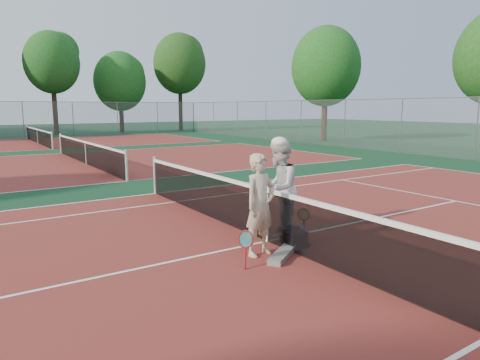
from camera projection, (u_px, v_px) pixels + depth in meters
name	position (u px, v px, depth m)	size (l,w,h in m)	color
ground	(267.00, 241.00, 8.13)	(130.00, 130.00, 0.00)	#0D311A
court_main	(267.00, 241.00, 8.13)	(23.77, 10.97, 0.01)	maroon
court_far_a	(87.00, 164.00, 19.23)	(23.77, 10.97, 0.01)	maroon
court_far_b	(38.00, 143.00, 30.34)	(23.77, 10.97, 0.01)	maroon
net_main	(268.00, 215.00, 8.04)	(0.10, 10.98, 1.02)	black
net_far_a	(86.00, 153.00, 19.15)	(0.10, 10.98, 1.02)	black
net_far_b	(38.00, 136.00, 30.26)	(0.10, 10.98, 1.02)	black
fence_back	(23.00, 120.00, 35.85)	(32.00, 0.06, 3.00)	slate
fence_right	(436.00, 127.00, 22.12)	(54.50, 0.06, 3.00)	slate
player_a	(260.00, 205.00, 7.25)	(0.64, 0.42, 1.76)	#B5A78C
player_b	(279.00, 188.00, 8.40)	(0.92, 0.72, 1.89)	silver
racket_red	(246.00, 249.00, 6.77)	(0.17, 0.27, 0.59)	maroon
racket_black_held	(303.00, 222.00, 8.40)	(0.25, 0.27, 0.57)	black
racket_spare	(287.00, 240.00, 8.03)	(0.60, 0.27, 0.13)	black
sports_bag_navy	(291.00, 235.00, 8.06)	(0.35, 0.24, 0.28)	black
sports_bag_purple	(296.00, 240.00, 7.73)	(0.37, 0.25, 0.30)	black
net_cover_canvas	(283.00, 254.00, 7.27)	(0.99, 0.23, 0.10)	#625D58
water_bottle	(303.00, 235.00, 8.04)	(0.09, 0.09, 0.30)	silver
tree_back_3	(52.00, 63.00, 38.70)	(4.87, 4.87, 9.34)	#382314
tree_back_4	(120.00, 82.00, 43.32)	(5.20, 5.20, 8.11)	#382314
tree_back_5	(180.00, 64.00, 46.36)	(5.66, 5.66, 10.45)	#382314
tree_right_1	(326.00, 67.00, 31.73)	(5.11, 5.11, 8.45)	#382314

